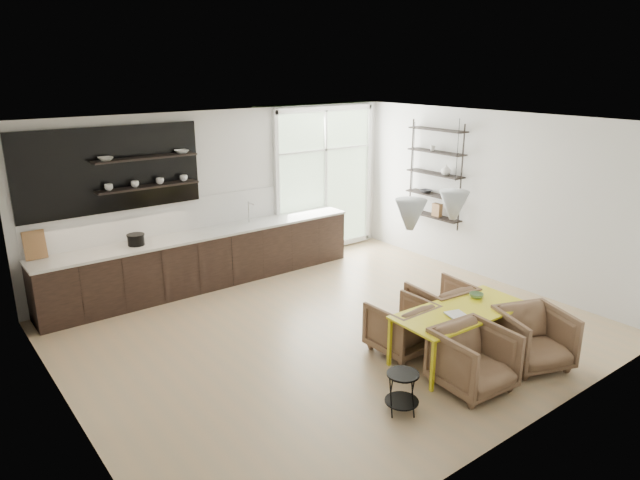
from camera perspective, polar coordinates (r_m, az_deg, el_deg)
The scene contains 11 objects.
room at distance 8.86m, azimuth -0.16°, elevation 3.05°, with size 7.02×6.01×2.91m.
kitchen_run at distance 9.78m, azimuth -11.83°, elevation -1.23°, with size 5.54×0.69×2.75m.
right_shelving at distance 10.75m, azimuth 11.53°, elevation 6.24°, with size 0.26×1.22×1.90m.
dining_table at distance 7.46m, azimuth 13.96°, elevation -7.13°, with size 1.84×0.88×0.66m.
armchair_back_left at distance 7.60m, azimuth 8.15°, elevation -8.56°, with size 0.73×0.76×0.69m, color brown.
armchair_back_right at distance 8.25m, azimuth 11.98°, elevation -6.55°, with size 0.76×0.78×0.71m, color brown.
armchair_front_left at distance 6.93m, azimuth 15.09°, elevation -11.47°, with size 0.79×0.81×0.74m, color brown.
armchair_front_right at distance 7.65m, azimuth 20.59°, elevation -9.19°, with size 0.78×0.80×0.73m, color brown.
wire_stool at distance 6.38m, azimuth 8.24°, elevation -14.35°, with size 0.37×0.37×0.47m.
table_book at distance 7.16m, azimuth 12.86°, elevation -7.56°, with size 0.22×0.30×0.03m, color white.
table_bowl at distance 7.86m, azimuth 15.37°, elevation -5.37°, with size 0.18×0.18×0.06m, color #628A57.
Camera 1 is at (-4.63, -5.74, 3.61)m, focal length 32.00 mm.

